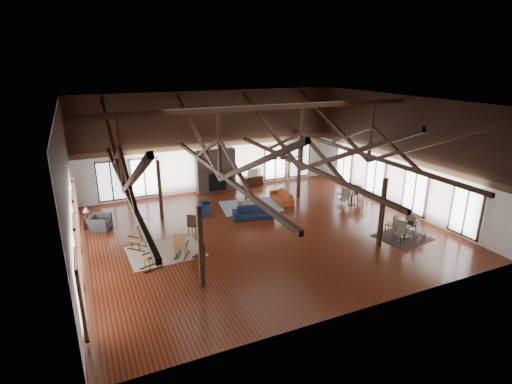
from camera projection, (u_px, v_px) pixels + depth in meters
name	position (u px, v px, depth m)	size (l,w,h in m)	color
floor	(262.00, 231.00, 18.91)	(16.00, 16.00, 0.00)	#5C2813
ceiling	(263.00, 102.00, 17.01)	(16.00, 14.00, 0.02)	black
wall_back	(213.00, 142.00, 24.01)	(16.00, 0.02, 6.00)	silver
wall_front	(362.00, 226.00, 11.91)	(16.00, 0.02, 6.00)	silver
wall_left	(68.00, 193.00, 14.84)	(0.02, 14.00, 6.00)	silver
wall_right	(399.00, 153.00, 21.09)	(0.02, 14.00, 6.00)	silver
roof_truss	(262.00, 147.00, 17.64)	(15.60, 14.07, 3.14)	black
post_grid	(262.00, 201.00, 18.43)	(8.16, 7.16, 3.05)	black
fireplace	(216.00, 171.00, 24.27)	(2.50, 0.69, 2.60)	brown
ceiling_fan	(283.00, 158.00, 17.06)	(1.60, 1.60, 0.75)	black
sofa_navy_front	(253.00, 213.00, 20.33)	(2.06, 0.81, 0.60)	#141F37
sofa_navy_left	(204.00, 207.00, 21.24)	(0.65, 1.67, 0.49)	#15203B
sofa_orange	(282.00, 197.00, 22.72)	(0.78, 2.00, 0.58)	#9B421E
coffee_table	(248.00, 200.00, 21.95)	(1.16, 0.69, 0.42)	brown
vase	(246.00, 198.00, 21.89)	(0.17, 0.17, 0.18)	#B2B2B2
armchair	(100.00, 223.00, 18.98)	(0.90, 1.03, 0.67)	#2D2E30
side_table_lamp	(88.00, 220.00, 19.09)	(0.43, 0.43, 1.09)	black
rocking_chair_a	(140.00, 237.00, 16.94)	(0.99, 1.00, 1.18)	brown
rocking_chair_b	(181.00, 246.00, 16.26)	(0.79, 0.92, 1.05)	brown
rocking_chair_c	(153.00, 256.00, 15.44)	(0.88, 0.65, 1.02)	brown
side_chair_a	(193.00, 223.00, 18.23)	(0.63, 0.63, 1.05)	black
side_chair_b	(200.00, 255.00, 15.47)	(0.53, 0.53, 0.91)	black
cafe_table_near	(405.00, 227.00, 18.10)	(1.82, 1.82, 0.94)	black
cafe_table_far	(352.00, 196.00, 22.24)	(1.92, 1.92, 0.98)	black
cup_near	(406.00, 221.00, 18.13)	(0.13, 0.13, 0.11)	#B2B2B2
cup_far	(353.00, 191.00, 22.15)	(0.12, 0.12, 0.09)	#B2B2B2
tv_console	(253.00, 181.00, 25.65)	(1.19, 0.45, 0.60)	black
television	(253.00, 172.00, 25.48)	(0.91, 0.12, 0.52)	#B2B2B2
rug_tan	(165.00, 252.00, 16.86)	(3.02, 2.38, 0.01)	tan
rug_navy	(251.00, 206.00, 22.07)	(3.19, 2.39, 0.01)	#1A274A
rug_dark	(402.00, 237.00, 18.19)	(2.17, 1.97, 0.01)	black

